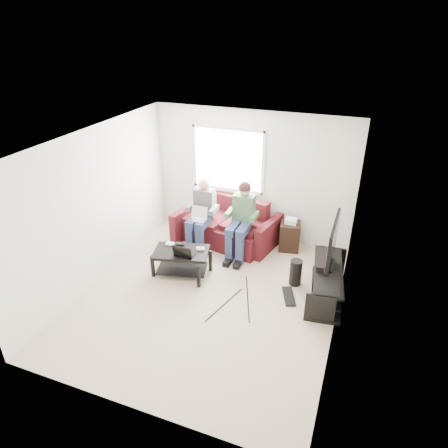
# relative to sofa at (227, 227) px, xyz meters

# --- Properties ---
(floor) EXTENTS (4.50, 4.50, 0.00)m
(floor) POSITION_rel_sofa_xyz_m (0.36, -1.82, -0.33)
(floor) COLOR #BCAA92
(floor) RESTS_ON ground
(ceiling) EXTENTS (4.50, 4.50, 0.00)m
(ceiling) POSITION_rel_sofa_xyz_m (0.36, -1.82, 2.27)
(ceiling) COLOR white
(ceiling) RESTS_ON wall_back
(wall_back) EXTENTS (4.50, 0.00, 4.50)m
(wall_back) POSITION_rel_sofa_xyz_m (0.36, 0.43, 0.97)
(wall_back) COLOR silver
(wall_back) RESTS_ON floor
(wall_front) EXTENTS (4.50, 0.00, 4.50)m
(wall_front) POSITION_rel_sofa_xyz_m (0.36, -4.07, 0.97)
(wall_front) COLOR silver
(wall_front) RESTS_ON floor
(wall_left) EXTENTS (0.00, 4.50, 4.50)m
(wall_left) POSITION_rel_sofa_xyz_m (-1.64, -1.82, 0.97)
(wall_left) COLOR silver
(wall_left) RESTS_ON floor
(wall_right) EXTENTS (0.00, 4.50, 4.50)m
(wall_right) POSITION_rel_sofa_xyz_m (2.36, -1.82, 0.97)
(wall_right) COLOR silver
(wall_right) RESTS_ON floor
(window) EXTENTS (1.48, 0.04, 1.28)m
(window) POSITION_rel_sofa_xyz_m (-0.14, 0.41, 1.27)
(window) COLOR white
(window) RESTS_ON wall_back
(sofa) EXTENTS (2.10, 1.22, 0.90)m
(sofa) POSITION_rel_sofa_xyz_m (0.00, 0.00, 0.00)
(sofa) COLOR #441116
(sofa) RESTS_ON floor
(person_left) EXTENTS (0.40, 0.70, 1.37)m
(person_left) POSITION_rel_sofa_xyz_m (-0.40, -0.35, 0.43)
(person_left) COLOR navy
(person_left) RESTS_ON sofa
(person_right) EXTENTS (0.40, 0.71, 1.42)m
(person_right) POSITION_rel_sofa_xyz_m (0.40, -0.33, 0.49)
(person_right) COLOR navy
(person_right) RESTS_ON sofa
(laptop_silver) EXTENTS (0.38, 0.34, 0.24)m
(laptop_silver) POSITION_rel_sofa_xyz_m (-0.40, -0.53, 0.41)
(laptop_silver) COLOR silver
(laptop_silver) RESTS_ON person_left
(coffee_table) EXTENTS (1.05, 0.79, 0.47)m
(coffee_table) POSITION_rel_sofa_xyz_m (-0.36, -1.36, 0.02)
(coffee_table) COLOR black
(coffee_table) RESTS_ON floor
(laptop_black) EXTENTS (0.37, 0.28, 0.24)m
(laptop_black) POSITION_rel_sofa_xyz_m (-0.24, -1.44, 0.26)
(laptop_black) COLOR black
(laptop_black) RESTS_ON coffee_table
(controller_a) EXTENTS (0.15, 0.11, 0.04)m
(controller_a) POSITION_rel_sofa_xyz_m (-0.64, -1.24, 0.16)
(controller_a) COLOR silver
(controller_a) RESTS_ON coffee_table
(controller_b) EXTENTS (0.16, 0.12, 0.04)m
(controller_b) POSITION_rel_sofa_xyz_m (-0.46, -1.18, 0.16)
(controller_b) COLOR black
(controller_b) RESTS_ON coffee_table
(controller_c) EXTENTS (0.16, 0.13, 0.04)m
(controller_c) POSITION_rel_sofa_xyz_m (-0.06, -1.21, 0.16)
(controller_c) COLOR gray
(controller_c) RESTS_ON coffee_table
(tv_stand) EXTENTS (0.65, 1.54, 0.49)m
(tv_stand) POSITION_rel_sofa_xyz_m (2.13, -1.07, -0.11)
(tv_stand) COLOR black
(tv_stand) RESTS_ON floor
(tv) EXTENTS (0.12, 1.10, 0.81)m
(tv) POSITION_rel_sofa_xyz_m (2.12, -0.97, 0.62)
(tv) COLOR black
(tv) RESTS_ON tv_stand
(soundbar) EXTENTS (0.12, 0.50, 0.10)m
(soundbar) POSITION_rel_sofa_xyz_m (2.01, -0.97, 0.21)
(soundbar) COLOR black
(soundbar) RESTS_ON tv_stand
(drink_cup) EXTENTS (0.08, 0.08, 0.12)m
(drink_cup) POSITION_rel_sofa_xyz_m (2.08, -0.44, 0.22)
(drink_cup) COLOR #AD764A
(drink_cup) RESTS_ON tv_stand
(console_white) EXTENTS (0.30, 0.22, 0.06)m
(console_white) POSITION_rel_sofa_xyz_m (2.13, -1.47, -0.04)
(console_white) COLOR silver
(console_white) RESTS_ON tv_stand
(console_grey) EXTENTS (0.34, 0.26, 0.08)m
(console_grey) POSITION_rel_sofa_xyz_m (2.13, -0.77, -0.03)
(console_grey) COLOR gray
(console_grey) RESTS_ON tv_stand
(console_black) EXTENTS (0.38, 0.30, 0.07)m
(console_black) POSITION_rel_sofa_xyz_m (2.13, -1.12, -0.03)
(console_black) COLOR black
(console_black) RESTS_ON tv_stand
(subwoofer) EXTENTS (0.21, 0.21, 0.47)m
(subwoofer) POSITION_rel_sofa_xyz_m (1.59, -0.96, -0.10)
(subwoofer) COLOR black
(subwoofer) RESTS_ON floor
(keyboard_floor) EXTENTS (0.33, 0.53, 0.03)m
(keyboard_floor) POSITION_rel_sofa_xyz_m (1.58, -1.35, -0.32)
(keyboard_floor) COLOR black
(keyboard_floor) RESTS_ON floor
(end_table) EXTENTS (0.38, 0.38, 0.67)m
(end_table) POSITION_rel_sofa_xyz_m (1.24, 0.16, -0.03)
(end_table) COLOR black
(end_table) RESTS_ON floor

